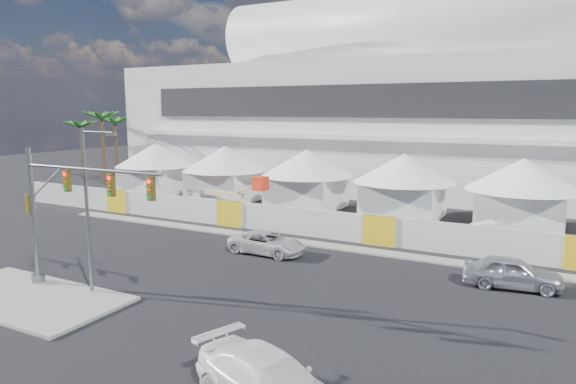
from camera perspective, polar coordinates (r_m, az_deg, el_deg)
The scene contains 14 objects.
ground at distance 25.78m, azimuth -13.62°, elevation -11.57°, with size 160.00×160.00×0.00m, color black.
median_island at distance 28.19m, azimuth -27.15°, elevation -10.36°, with size 10.00×5.00×0.15m, color gray.
stadium at distance 59.90m, azimuth 20.92°, elevation 9.01°, with size 80.00×24.80×21.98m.
tent_row at distance 45.15m, azimuth 7.25°, elevation 1.65°, with size 53.40×8.40×5.40m.
hoarding_fence at distance 34.92m, azimuth 10.13°, elevation -4.23°, with size 70.00×0.25×2.00m, color silver.
palm_cluster at distance 68.69m, azimuth -18.62°, elevation 6.94°, with size 10.60×10.60×8.55m.
sedan_silver at distance 28.77m, azimuth 23.67°, elevation -8.19°, with size 4.78×1.92×1.63m, color silver.
pickup_curb at distance 32.51m, azimuth -2.34°, elevation -5.67°, with size 4.96×2.29×1.38m, color silver.
pickup_near at distance 16.59m, azimuth -2.06°, elevation -20.41°, with size 5.73×2.33×1.66m, color white.
lot_car_a at distance 38.03m, azimuth 22.49°, elevation -4.16°, with size 4.23×1.47×1.39m, color white.
lot_car_c at distance 48.61m, azimuth -9.20°, elevation -0.81°, with size 4.68×1.90×1.36m, color #B7B7BC.
traffic_mast at distance 27.58m, azimuth -24.11°, elevation -2.02°, with size 9.04×0.68×7.00m.
streetlight_median at distance 26.31m, azimuth -21.19°, elevation -0.79°, with size 2.22×0.22×8.01m.
boom_lift at distance 43.04m, azimuth -7.60°, elevation -1.57°, with size 7.75×2.24×3.88m.
Camera 1 is at (16.18, -17.92, 9.03)m, focal length 32.00 mm.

